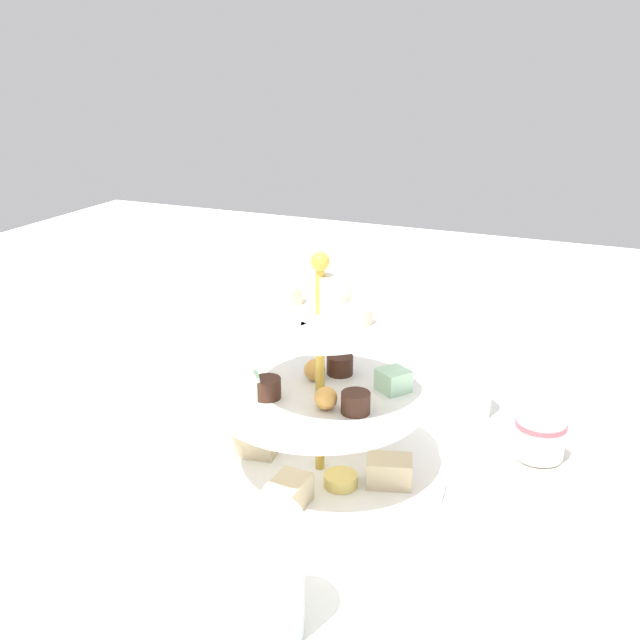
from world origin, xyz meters
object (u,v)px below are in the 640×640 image
butter_knife_right (578,582)px  water_glass_tall_right (261,575)px  teacup_with_saucer (539,441)px  tiered_serving_stand (321,415)px  water_glass_short_left (466,390)px  water_glass_mid_back (303,360)px  butter_knife_left (60,471)px

butter_knife_right → water_glass_tall_right: bearing=150.8°
teacup_with_saucer → tiered_serving_stand: bearing=-148.8°
water_glass_short_left → water_glass_mid_back: size_ratio=0.70×
tiered_serving_stand → butter_knife_right: size_ratio=1.63×
water_glass_mid_back → water_glass_tall_right: bearing=-69.6°
tiered_serving_stand → water_glass_short_left: 0.25m
butter_knife_right → butter_knife_left: bearing=119.3°
water_glass_short_left → butter_knife_left: 0.50m
tiered_serving_stand → water_glass_short_left: size_ratio=4.12×
water_glass_tall_right → water_glass_short_left: 0.46m
water_glass_tall_right → water_glass_short_left: size_ratio=1.64×
water_glass_tall_right → teacup_with_saucer: bearing=65.7°
water_glass_short_left → teacup_with_saucer: 0.13m
water_glass_tall_right → butter_knife_left: bearing=158.5°
tiered_serving_stand → teacup_with_saucer: tiered_serving_stand is taller
butter_knife_left → water_glass_mid_back: size_ratio=1.77×
water_glass_short_left → butter_knife_right: size_ratio=0.40×
tiered_serving_stand → water_glass_short_left: bearing=62.3°
butter_knife_right → water_glass_mid_back: bearing=81.5°
teacup_with_saucer → water_glass_tall_right: bearing=-114.3°
water_glass_tall_right → butter_knife_right: size_ratio=0.65×
teacup_with_saucer → butter_knife_left: 0.55m
water_glass_tall_right → butter_knife_right: (0.23, 0.16, -0.05)m
tiered_serving_stand → teacup_with_saucer: bearing=31.2°
water_glass_tall_right → water_glass_short_left: bearing=82.2°
tiered_serving_stand → teacup_with_saucer: 0.26m
water_glass_short_left → water_glass_tall_right: bearing=-97.8°
water_glass_tall_right → water_glass_mid_back: bearing=110.4°
butter_knife_right → water_glass_mid_back: size_ratio=1.77×
tiered_serving_stand → butter_knife_left: bearing=-158.0°
water_glass_tall_right → teacup_with_saucer: 0.41m
water_glass_short_left → butter_knife_right: (0.17, -0.29, -0.03)m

